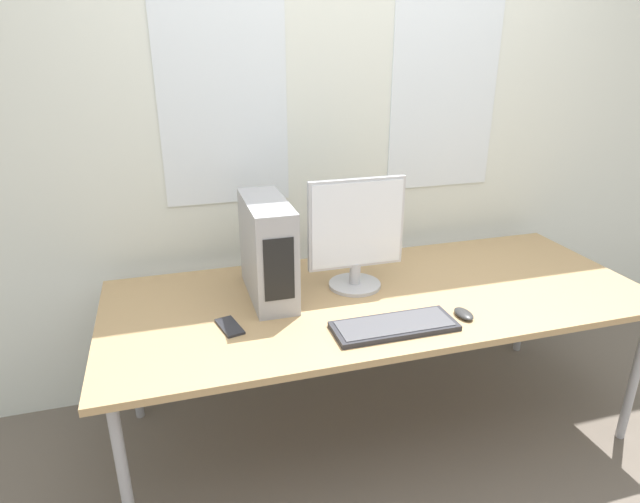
% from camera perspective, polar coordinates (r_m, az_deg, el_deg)
% --- Properties ---
extents(ground_plane, '(14.00, 14.00, 0.00)m').
position_cam_1_polar(ground_plane, '(2.39, 10.39, -24.78)').
color(ground_plane, '#665B51').
extents(wall_back, '(8.00, 0.07, 2.70)m').
position_cam_1_polar(wall_back, '(2.68, 1.90, 13.68)').
color(wall_back, silver).
rests_on(wall_back, ground_plane).
extents(desk, '(2.31, 0.95, 0.70)m').
position_cam_1_polar(desk, '(2.34, 6.35, -5.30)').
color(desk, tan).
rests_on(desk, ground_plane).
extents(pc_tower, '(0.17, 0.45, 0.42)m').
position_cam_1_polar(pc_tower, '(2.23, -5.61, 0.25)').
color(pc_tower, '#9E9EA3').
rests_on(pc_tower, desk).
extents(monitor_main, '(0.42, 0.23, 0.49)m').
position_cam_1_polar(monitor_main, '(2.29, 3.87, 1.88)').
color(monitor_main, '#B7B7BC').
rests_on(monitor_main, desk).
extents(keyboard, '(0.47, 0.18, 0.02)m').
position_cam_1_polar(keyboard, '(2.06, 7.93, -7.86)').
color(keyboard, '#28282D').
rests_on(keyboard, desk).
extents(mouse, '(0.06, 0.11, 0.02)m').
position_cam_1_polar(mouse, '(2.20, 15.08, -6.43)').
color(mouse, '#2D2D2D').
rests_on(mouse, desk).
extents(cell_phone, '(0.10, 0.16, 0.01)m').
position_cam_1_polar(cell_phone, '(2.07, -9.62, -7.90)').
color(cell_phone, '#232328').
rests_on(cell_phone, desk).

